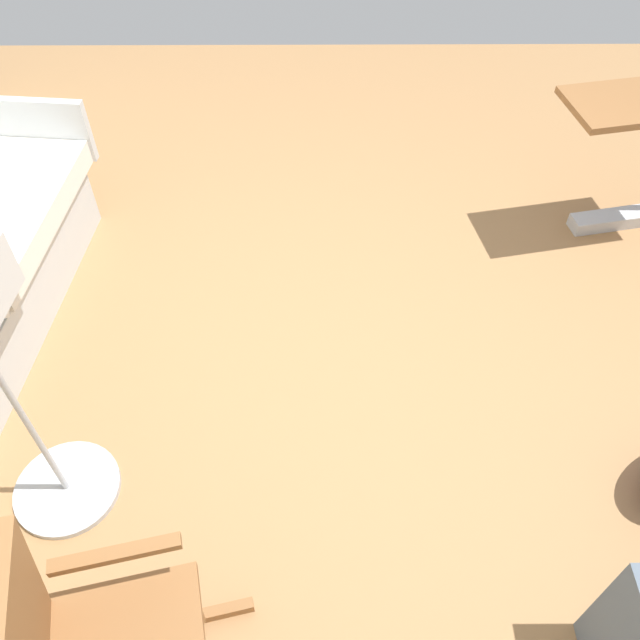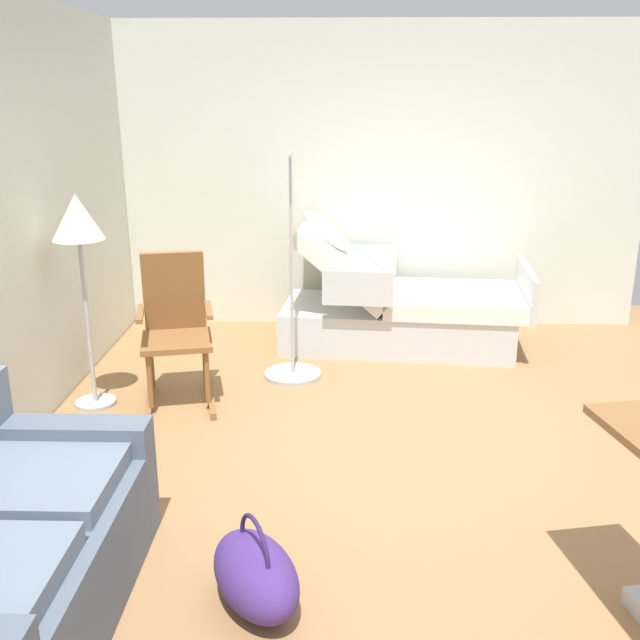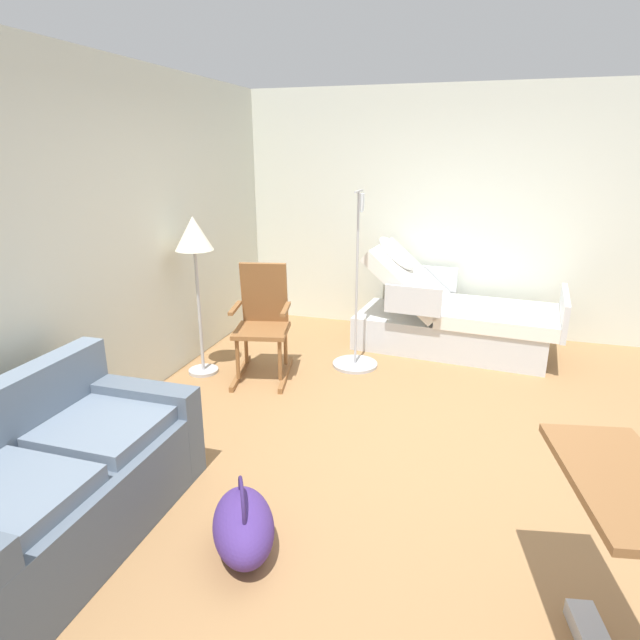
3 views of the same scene
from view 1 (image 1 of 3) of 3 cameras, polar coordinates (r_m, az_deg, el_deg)
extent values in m
plane|color=#9E7247|center=(3.28, 2.28, -3.43)|extent=(6.46, 6.46, 0.00)
cube|color=silver|center=(4.20, -25.34, 14.71)|extent=(0.95, 0.14, 0.36)
cylinder|color=black|center=(4.12, -20.09, 7.31)|extent=(0.10, 0.10, 0.10)
cube|color=brown|center=(2.75, -14.31, -24.22)|extent=(0.75, 0.20, 0.05)
cylinder|color=brown|center=(2.51, -10.84, -22.69)|extent=(0.04, 0.04, 0.40)
cylinder|color=brown|center=(2.57, -19.69, -23.59)|extent=(0.04, 0.04, 0.40)
cube|color=brown|center=(2.16, -17.15, -18.65)|extent=(0.39, 0.13, 0.03)
cube|color=#B2B5BA|center=(4.34, 24.32, 7.94)|extent=(0.61, 0.23, 0.08)
cylinder|color=black|center=(4.21, 21.28, 7.57)|extent=(0.07, 0.07, 0.06)
cylinder|color=#B2B5BA|center=(3.09, -20.84, -13.36)|extent=(0.44, 0.44, 0.03)
camera|label=2|loc=(4.52, 70.49, 12.26)|focal=40.82mm
camera|label=3|loc=(4.38, 61.21, 19.06)|focal=29.59mm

